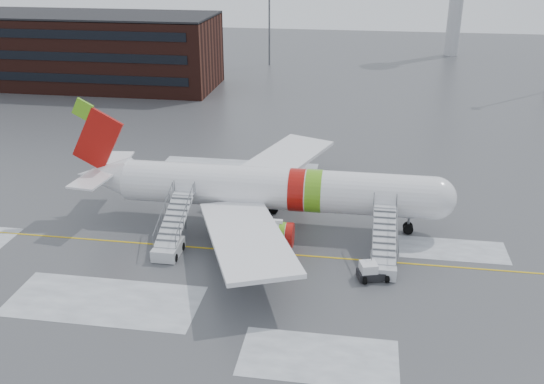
% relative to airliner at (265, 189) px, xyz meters
% --- Properties ---
extents(ground, '(260.00, 260.00, 0.00)m').
position_rel_airliner_xyz_m(ground, '(-3.44, -4.68, -3.42)').
color(ground, '#494C4F').
rests_on(ground, ground).
extents(airliner, '(35.03, 32.97, 11.18)m').
position_rel_airliner_xyz_m(airliner, '(0.00, 0.00, 0.00)').
color(airliner, white).
rests_on(airliner, ground).
extents(airstair_fwd, '(2.05, 7.70, 3.48)m').
position_rel_airliner_xyz_m(airstair_fwd, '(10.66, -6.54, -2.35)').
color(airstair_fwd, silver).
rests_on(airstair_fwd, ground).
extents(airstair_aft, '(2.05, 7.70, 3.48)m').
position_rel_airliner_xyz_m(airstair_aft, '(-6.95, -6.54, -2.35)').
color(airstair_aft, silver).
rests_on(airstair_aft, ground).
extents(pushback_tug, '(2.74, 2.34, 1.41)m').
position_rel_airliner_xyz_m(pushback_tug, '(9.78, -8.53, -2.79)').
color(pushback_tug, black).
rests_on(pushback_tug, ground).
extents(terminal_building, '(62.00, 16.11, 12.30)m').
position_rel_airliner_xyz_m(terminal_building, '(-48.44, 50.30, 2.78)').
color(terminal_building, '#3F1E16').
rests_on(terminal_building, ground).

